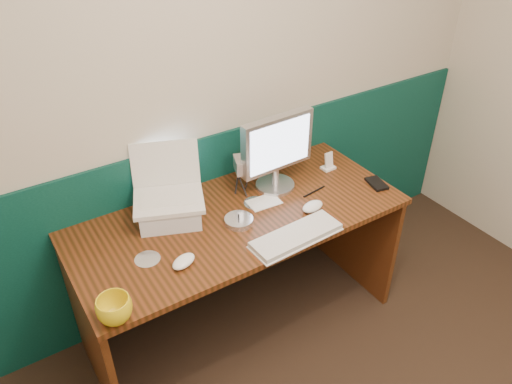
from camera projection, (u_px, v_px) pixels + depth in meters
back_wall at (214, 87)px, 2.39m from camera, size 3.50×0.04×2.50m
wainscot at (221, 213)px, 2.80m from camera, size 3.48×0.02×1.00m
desk at (240, 273)px, 2.58m from camera, size 1.60×0.70×0.75m
laptop_riser at (170, 211)px, 2.32m from camera, size 0.34×0.32×0.10m
laptop at (166, 179)px, 2.22m from camera, size 0.39×0.34×0.26m
monitor at (276, 153)px, 2.47m from camera, size 0.40×0.13×0.40m
keyboard at (296, 236)px, 2.22m from camera, size 0.43×0.16×0.02m
mouse_right at (313, 206)px, 2.40m from camera, size 0.13×0.09×0.04m
mouse_left at (184, 261)px, 2.08m from camera, size 0.13×0.11×0.04m
mug at (114, 310)px, 1.81m from camera, size 0.16×0.16×0.10m
camcorder at (242, 178)px, 2.48m from camera, size 0.12×0.14×0.18m
cd_spindle at (239, 221)px, 2.32m from camera, size 0.13×0.13×0.03m
cd_loose_a at (147, 259)px, 2.12m from camera, size 0.11×0.11×0.00m
cd_loose_b at (255, 203)px, 2.46m from camera, size 0.12×0.12×0.00m
pen at (314, 192)px, 2.53m from camera, size 0.15×0.03×0.01m
papers at (264, 202)px, 2.46m from camera, size 0.16×0.12×0.00m
dock at (328, 168)px, 2.72m from camera, size 0.07×0.06×0.01m
music_player at (329, 160)px, 2.69m from camera, size 0.05×0.03×0.09m
pda at (377, 183)px, 2.59m from camera, size 0.10×0.14×0.01m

